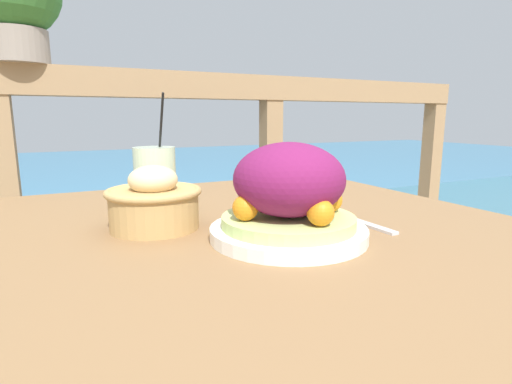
{
  "coord_description": "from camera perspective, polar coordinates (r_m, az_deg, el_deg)",
  "views": [
    {
      "loc": [
        -0.3,
        -0.64,
        0.96
      ],
      "look_at": [
        0.01,
        -0.0,
        0.83
      ],
      "focal_mm": 28.0,
      "sensor_mm": 36.0,
      "label": 1
    }
  ],
  "objects": [
    {
      "name": "patio_table",
      "position": [
        0.76,
        -1.09,
        -12.1
      ],
      "size": [
        0.99,
        0.97,
        0.77
      ],
      "color": "olive",
      "rests_on": "ground_plane"
    },
    {
      "name": "bread_basket",
      "position": [
        0.72,
        -14.35,
        -1.39
      ],
      "size": [
        0.17,
        0.17,
        0.11
      ],
      "color": "tan",
      "rests_on": "patio_table"
    },
    {
      "name": "railing_fence",
      "position": [
        1.45,
        -14.03,
        3.62
      ],
      "size": [
        2.8,
        0.08,
        1.12
      ],
      "color": "#937551",
      "rests_on": "ground_plane"
    },
    {
      "name": "fork",
      "position": [
        0.76,
        14.38,
        -4.1
      ],
      "size": [
        0.02,
        0.18,
        0.0
      ],
      "color": "silver",
      "rests_on": "patio_table"
    },
    {
      "name": "drink_glass",
      "position": [
        0.86,
        -14.2,
        1.86
      ],
      "size": [
        0.09,
        0.09,
        0.24
      ],
      "color": "beige",
      "rests_on": "patio_table"
    },
    {
      "name": "salad_plate",
      "position": [
        0.63,
        4.69,
        -0.8
      ],
      "size": [
        0.25,
        0.25,
        0.16
      ],
      "color": "white",
      "rests_on": "patio_table"
    },
    {
      "name": "sea_backdrop",
      "position": [
        3.98,
        -21.26,
        -0.29
      ],
      "size": [
        12.0,
        4.0,
        0.51
      ],
      "color": "teal",
      "rests_on": "ground_plane"
    },
    {
      "name": "orange_near_basket",
      "position": [
        1.07,
        2.48,
        2.25
      ],
      "size": [
        0.07,
        0.07,
        0.07
      ],
      "color": "orange",
      "rests_on": "patio_table"
    }
  ]
}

